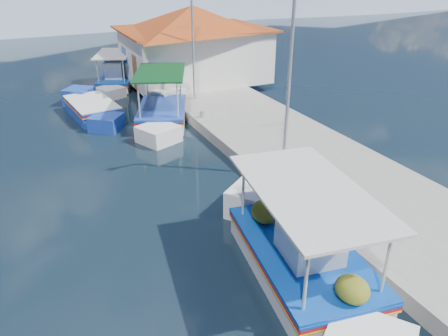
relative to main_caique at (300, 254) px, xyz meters
name	(u,v)px	position (x,y,z in m)	size (l,w,h in m)	color
ground	(187,231)	(-1.99, 2.90, -0.52)	(160.00, 160.00, 0.00)	black
quay	(261,129)	(3.91, 8.90, -0.27)	(5.00, 44.00, 0.50)	#98968E
bollards	(227,133)	(1.81, 8.15, 0.13)	(0.20, 17.20, 0.30)	#A5A8AD
main_caique	(300,254)	(0.00, 0.00, 0.00)	(3.17, 8.18, 2.72)	white
caique_green_canopy	(161,113)	(0.30, 12.52, -0.11)	(3.98, 6.92, 2.79)	white
caique_blue_hull	(92,110)	(-2.67, 14.89, -0.21)	(2.46, 6.58, 1.18)	#1D41AF
caique_far	(116,80)	(-0.33, 20.06, -0.09)	(3.50, 6.26, 2.35)	white
harbor_building	(194,42)	(4.21, 17.90, 2.25)	(10.49, 10.49, 4.40)	white
lamp_post_near	(287,73)	(2.52, 4.90, 3.33)	(1.21, 0.14, 6.00)	#A5A8AD
lamp_post_far	(191,35)	(2.52, 13.90, 3.33)	(1.21, 0.14, 6.00)	#A5A8AD
mountain_ridge	(89,2)	(4.55, 58.90, 1.52)	(171.40, 96.00, 5.50)	gray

